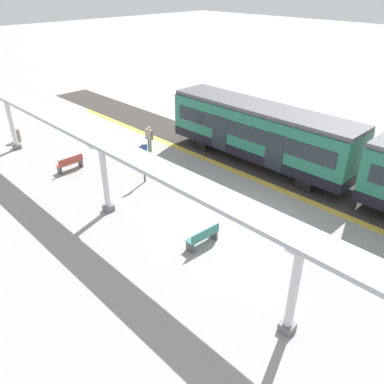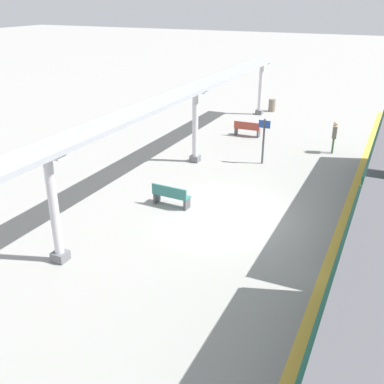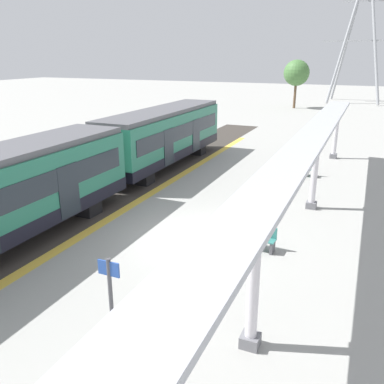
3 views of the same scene
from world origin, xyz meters
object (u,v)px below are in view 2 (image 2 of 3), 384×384
Objects in this scene: canopy_pillar_second at (195,126)px; bench_far_end at (247,129)px; platform_info_sign at (264,137)px; canopy_pillar_third at (54,209)px; passenger_waiting_near_edge at (334,133)px; canopy_pillar_nearest at (261,88)px; bench_mid_platform at (171,196)px; trash_bin at (272,105)px.

canopy_pillar_second is 5.45m from bench_far_end.
platform_info_sign is (-2.16, 4.09, 0.89)m from bench_far_end.
canopy_pillar_third reaches higher than passenger_waiting_near_edge.
platform_info_sign is at bearing 107.99° from canopy_pillar_nearest.
bench_mid_platform is 6.49m from platform_info_sign.
bench_mid_platform is 1.78× the size of trash_bin.
passenger_waiting_near_edge reaches higher than bench_far_end.
canopy_pillar_second is 1.59× the size of platform_info_sign.
canopy_pillar_second is at bearing 90.00° from canopy_pillar_nearest.
canopy_pillar_nearest is at bearing -80.36° from bench_far_end.
bench_mid_platform is at bearing 73.83° from platform_info_sign.
canopy_pillar_nearest is at bearing -90.00° from canopy_pillar_second.
bench_mid_platform is (-1.28, 5.06, -1.33)m from canopy_pillar_second.
trash_bin is 0.51× the size of passenger_waiting_near_edge.
platform_info_sign is at bearing 47.30° from passenger_waiting_near_edge.
canopy_pillar_nearest is 2.32× the size of bench_far_end.
canopy_pillar_nearest is 2.30× the size of bench_mid_platform.
platform_info_sign is at bearing -159.98° from canopy_pillar_second.
canopy_pillar_nearest is 5.59m from bench_far_end.
canopy_pillar_second is 3.29m from platform_info_sign.
canopy_pillar_third is 2.30× the size of bench_mid_platform.
canopy_pillar_third is 15.27m from bench_far_end.
trash_bin is (-0.54, -11.75, -1.35)m from canopy_pillar_second.
canopy_pillar_third is 2.32× the size of bench_far_end.
canopy_pillar_third is 2.10× the size of passenger_waiting_near_edge.
canopy_pillar_nearest is 1.59× the size of platform_info_sign.
canopy_pillar_third is 21.77m from trash_bin.
bench_mid_platform is (-1.28, 15.62, -1.33)m from canopy_pillar_nearest.
bench_mid_platform is at bearing 63.45° from passenger_waiting_near_edge.
bench_mid_platform is 10.34m from passenger_waiting_near_edge.
canopy_pillar_second is 11.84m from trash_bin.
canopy_pillar_third reaches higher than trash_bin.
canopy_pillar_third is at bearing 74.54° from platform_info_sign.
passenger_waiting_near_edge is (-4.62, -9.24, 0.60)m from bench_mid_platform.
bench_far_end reaches higher than trash_bin.
canopy_pillar_nearest is 4.08× the size of trash_bin.
trash_bin is at bearing -87.50° from bench_mid_platform.
platform_info_sign is (-3.07, -11.09, -0.45)m from canopy_pillar_third.
canopy_pillar_third is (0.00, 20.53, 0.00)m from canopy_pillar_nearest.
canopy_pillar_second is at bearing 35.34° from passenger_waiting_near_edge.
bench_mid_platform is at bearing 92.04° from bench_far_end.
canopy_pillar_third is at bearing 90.00° from canopy_pillar_second.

